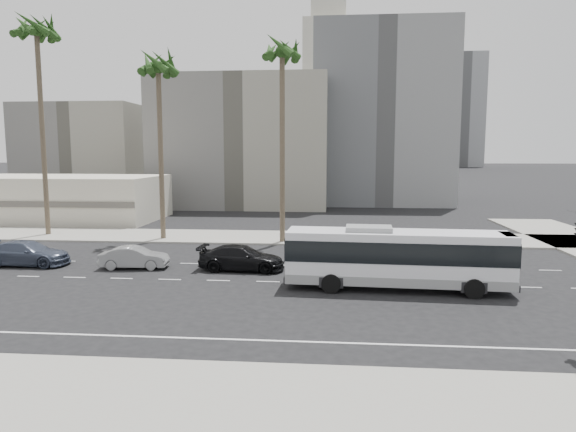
# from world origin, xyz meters

# --- Properties ---
(ground) EXTENTS (700.00, 700.00, 0.00)m
(ground) POSITION_xyz_m (0.00, 0.00, 0.00)
(ground) COLOR black
(ground) RESTS_ON ground
(sidewalk_north) EXTENTS (120.00, 7.00, 0.15)m
(sidewalk_north) POSITION_xyz_m (0.00, 15.50, 0.07)
(sidewalk_north) COLOR gray
(sidewalk_north) RESTS_ON ground
(sidewalk_south) EXTENTS (120.00, 7.00, 0.15)m
(sidewalk_south) POSITION_xyz_m (0.00, -15.50, 0.07)
(sidewalk_south) COLOR gray
(sidewalk_south) RESTS_ON ground
(commercial_low) EXTENTS (22.00, 12.16, 5.00)m
(commercial_low) POSITION_xyz_m (-30.00, 25.99, 2.50)
(commercial_low) COLOR beige
(commercial_low) RESTS_ON ground
(midrise_beige_west) EXTENTS (24.00, 18.00, 18.00)m
(midrise_beige_west) POSITION_xyz_m (-12.00, 45.00, 9.00)
(midrise_beige_west) COLOR slate
(midrise_beige_west) RESTS_ON ground
(midrise_gray_center) EXTENTS (20.00, 20.00, 26.00)m
(midrise_gray_center) POSITION_xyz_m (8.00, 52.00, 13.00)
(midrise_gray_center) COLOR slate
(midrise_gray_center) RESTS_ON ground
(midrise_beige_far) EXTENTS (18.00, 16.00, 15.00)m
(midrise_beige_far) POSITION_xyz_m (-38.00, 50.00, 7.50)
(midrise_beige_far) COLOR slate
(midrise_beige_far) RESTS_ON ground
(civic_tower) EXTENTS (42.00, 42.00, 129.00)m
(civic_tower) POSITION_xyz_m (-2.00, 250.00, 38.83)
(civic_tower) COLOR beige
(civic_tower) RESTS_ON ground
(highrise_right) EXTENTS (26.00, 26.00, 70.00)m
(highrise_right) POSITION_xyz_m (45.00, 230.00, 35.00)
(highrise_right) COLOR slate
(highrise_right) RESTS_ON ground
(highrise_far) EXTENTS (22.00, 22.00, 60.00)m
(highrise_far) POSITION_xyz_m (70.00, 260.00, 30.00)
(highrise_far) COLOR slate
(highrise_far) RESTS_ON ground
(city_bus) EXTENTS (12.48, 3.44, 3.55)m
(city_bus) POSITION_xyz_m (4.41, -0.99, 1.86)
(city_bus) COLOR silver
(city_bus) RESTS_ON ground
(car_a) EXTENTS (2.51, 5.69, 1.62)m
(car_a) POSITION_xyz_m (-5.10, 2.89, 0.81)
(car_a) COLOR black
(car_a) RESTS_ON ground
(car_b) EXTENTS (1.96, 4.56, 1.46)m
(car_b) POSITION_xyz_m (-12.28, 2.78, 0.73)
(car_b) COLOR gray
(car_b) RESTS_ON ground
(car_c) EXTENTS (2.36, 5.77, 1.67)m
(car_c) POSITION_xyz_m (-19.94, 3.05, 0.84)
(car_c) COLOR #3A4254
(car_c) RESTS_ON ground
(palm_near) EXTENTS (5.07, 5.07, 17.08)m
(palm_near) POSITION_xyz_m (-3.42, 13.15, 15.47)
(palm_near) COLOR brown
(palm_near) RESTS_ON ground
(palm_mid) EXTENTS (5.22, 5.22, 16.13)m
(palm_mid) POSITION_xyz_m (-14.06, 13.87, 14.51)
(palm_mid) COLOR brown
(palm_mid) RESTS_ON ground
(palm_far) EXTENTS (5.77, 5.77, 19.80)m
(palm_far) POSITION_xyz_m (-25.44, 15.15, 17.99)
(palm_far) COLOR brown
(palm_far) RESTS_ON ground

